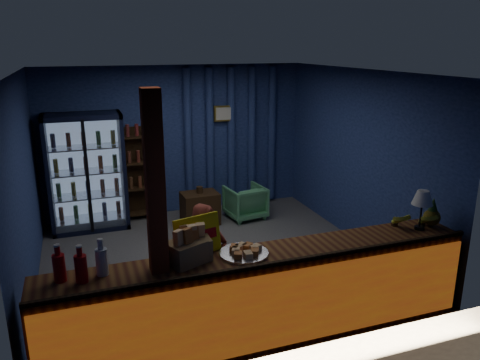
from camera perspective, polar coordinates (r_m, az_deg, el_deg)
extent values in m
plane|color=#515154|center=(6.71, -3.34, -9.75)|extent=(4.60, 4.60, 0.00)
plane|color=navy|center=(8.33, -7.77, 4.79)|extent=(4.60, 0.00, 4.60)
plane|color=navy|center=(4.28, 4.75, -6.32)|extent=(4.60, 0.00, 4.60)
plane|color=navy|center=(6.06, -24.91, -0.99)|extent=(0.00, 4.40, 4.40)
plane|color=navy|center=(7.20, 14.34, 2.61)|extent=(0.00, 4.40, 4.40)
plane|color=#472D19|center=(6.04, -3.75, 13.02)|extent=(4.60, 4.60, 0.00)
cube|color=brown|center=(4.90, 3.04, -13.98)|extent=(4.40, 0.55, 0.95)
cube|color=red|center=(4.67, 4.45, -15.65)|extent=(4.35, 0.02, 0.81)
cube|color=#362111|center=(4.45, 4.49, -10.10)|extent=(4.40, 0.04, 0.04)
cube|color=maroon|center=(4.27, -10.01, -6.60)|extent=(0.16, 0.16, 2.60)
cube|color=black|center=(8.16, -18.25, 1.35)|extent=(1.20, 0.06, 1.90)
cube|color=black|center=(7.91, -22.29, 0.48)|extent=(0.06, 0.60, 1.90)
cube|color=black|center=(7.93, -14.07, 1.26)|extent=(0.06, 0.60, 1.90)
cube|color=black|center=(7.72, -18.78, 7.39)|extent=(1.20, 0.60, 0.08)
cube|color=black|center=(8.18, -17.62, -5.28)|extent=(1.20, 0.60, 0.08)
cube|color=#99B2D8|center=(8.11, -18.23, 1.26)|extent=(1.08, 0.02, 1.74)
cube|color=white|center=(7.63, -18.10, 0.35)|extent=(1.12, 0.02, 1.78)
cube|color=black|center=(7.61, -18.10, 0.31)|extent=(0.05, 0.05, 1.80)
cube|color=silver|center=(8.13, -17.69, -4.43)|extent=(1.08, 0.48, 0.02)
cylinder|color=#AB3F18|center=(8.10, -20.95, -3.87)|extent=(0.07, 0.07, 0.22)
cylinder|color=#1B6A1A|center=(8.09, -19.36, -3.72)|extent=(0.07, 0.07, 0.22)
cylinder|color=#9A8D17|center=(8.09, -17.77, -3.57)|extent=(0.07, 0.07, 0.22)
cylinder|color=#17164F|center=(8.10, -16.19, -3.41)|extent=(0.07, 0.07, 0.22)
cylinder|color=maroon|center=(8.11, -14.60, -3.26)|extent=(0.07, 0.07, 0.22)
cube|color=silver|center=(8.01, -17.94, -1.75)|extent=(1.08, 0.48, 0.02)
cylinder|color=#1B6A1A|center=(7.98, -21.24, -1.16)|extent=(0.07, 0.07, 0.22)
cylinder|color=#9A8D17|center=(7.97, -19.63, -1.01)|extent=(0.07, 0.07, 0.22)
cylinder|color=#17164F|center=(7.97, -18.02, -0.86)|extent=(0.07, 0.07, 0.22)
cylinder|color=maroon|center=(7.97, -16.41, -0.71)|extent=(0.07, 0.07, 0.22)
cylinder|color=#AB3F18|center=(7.99, -14.80, -0.55)|extent=(0.07, 0.07, 0.22)
cube|color=silver|center=(7.90, -18.19, 1.01)|extent=(1.08, 0.48, 0.02)
cylinder|color=#9A8D17|center=(7.87, -21.54, 1.62)|extent=(0.07, 0.07, 0.22)
cylinder|color=#17164F|center=(7.87, -19.91, 1.77)|extent=(0.07, 0.07, 0.22)
cylinder|color=maroon|center=(7.87, -18.27, 1.93)|extent=(0.07, 0.07, 0.22)
cylinder|color=#AB3F18|center=(7.87, -16.64, 2.08)|extent=(0.07, 0.07, 0.22)
cylinder|color=#1B6A1A|center=(7.88, -15.01, 2.23)|extent=(0.07, 0.07, 0.22)
cube|color=silver|center=(7.81, -18.45, 3.84)|extent=(1.08, 0.48, 0.02)
cylinder|color=#17164F|center=(7.79, -21.84, 4.46)|extent=(0.07, 0.07, 0.22)
cylinder|color=maroon|center=(7.78, -20.19, 4.62)|extent=(0.07, 0.07, 0.22)
cylinder|color=#AB3F18|center=(7.78, -18.53, 4.78)|extent=(0.07, 0.07, 0.22)
cylinder|color=#1B6A1A|center=(7.79, -16.88, 4.93)|extent=(0.07, 0.07, 0.22)
cylinder|color=#9A8D17|center=(7.80, -15.23, 5.08)|extent=(0.07, 0.07, 0.22)
cube|color=#362111|center=(8.28, -12.30, 0.94)|extent=(0.50, 0.02, 1.60)
cube|color=#362111|center=(8.14, -13.81, 0.56)|extent=(0.03, 0.28, 1.60)
cube|color=#362111|center=(8.19, -10.55, 0.87)|extent=(0.03, 0.28, 1.60)
cube|color=#362111|center=(8.37, -11.89, -3.91)|extent=(0.46, 0.26, 0.02)
cube|color=#362111|center=(8.23, -12.07, -0.96)|extent=(0.46, 0.26, 0.02)
cube|color=#362111|center=(8.11, -12.26, 2.07)|extent=(0.46, 0.26, 0.02)
cube|color=#362111|center=(8.01, -12.45, 5.19)|extent=(0.46, 0.26, 0.02)
cylinder|color=navy|center=(8.31, -6.33, 4.82)|extent=(0.14, 0.14, 2.50)
cylinder|color=navy|center=(8.41, -3.67, 5.02)|extent=(0.14, 0.14, 2.50)
cylinder|color=navy|center=(8.53, -1.07, 5.20)|extent=(0.14, 0.14, 2.50)
cylinder|color=navy|center=(8.66, 1.45, 5.37)|extent=(0.14, 0.14, 2.50)
cylinder|color=navy|center=(8.81, 3.89, 5.53)|extent=(0.14, 0.14, 2.50)
cube|color=gold|center=(8.37, -1.99, 8.11)|extent=(0.36, 0.03, 0.28)
cube|color=silver|center=(8.35, -1.94, 8.09)|extent=(0.30, 0.01, 0.22)
imported|color=maroon|center=(5.04, -4.05, -10.40)|extent=(0.56, 0.44, 1.36)
imported|color=#54A86D|center=(8.15, 0.64, -2.69)|extent=(0.69, 0.71, 0.58)
cube|color=#362111|center=(7.92, -4.89, -3.46)|extent=(0.62, 0.46, 0.54)
cylinder|color=#362111|center=(7.81, -4.95, -1.20)|extent=(0.11, 0.11, 0.11)
cube|color=yellow|center=(4.61, -5.20, -6.75)|extent=(0.50, 0.22, 0.39)
cube|color=#A80B10|center=(4.59, -5.13, -6.84)|extent=(0.40, 0.13, 0.10)
cylinder|color=#A80B10|center=(4.41, -21.16, -9.98)|extent=(0.11, 0.11, 0.25)
cylinder|color=#A80B10|center=(4.34, -21.39, -7.94)|extent=(0.05, 0.05, 0.10)
cylinder|color=white|center=(4.32, -21.45, -7.44)|extent=(0.05, 0.05, 0.02)
cylinder|color=#A80B10|center=(4.33, -18.80, -10.23)|extent=(0.11, 0.11, 0.25)
cylinder|color=#A80B10|center=(4.26, -19.01, -8.15)|extent=(0.05, 0.05, 0.10)
cylinder|color=white|center=(4.24, -19.06, -7.64)|extent=(0.05, 0.05, 0.02)
cylinder|color=silver|center=(4.40, -16.49, -9.55)|extent=(0.11, 0.11, 0.25)
cylinder|color=silver|center=(4.33, -16.67, -7.50)|extent=(0.05, 0.05, 0.10)
cylinder|color=white|center=(4.32, -16.72, -7.00)|extent=(0.05, 0.05, 0.02)
cube|color=tan|center=(4.47, -6.62, -8.74)|extent=(0.42, 0.38, 0.22)
cube|color=#FD9E38|center=(4.36, -7.59, -6.93)|extent=(0.10, 0.09, 0.14)
cube|color=#CA5C25|center=(4.40, -6.70, -6.65)|extent=(0.10, 0.09, 0.14)
cube|color=#FD9E38|center=(4.45, -5.83, -6.38)|extent=(0.10, 0.09, 0.14)
cube|color=tan|center=(4.56, -5.72, -8.27)|extent=(0.32, 0.27, 0.21)
cube|color=#FD9E38|center=(4.47, -6.78, -6.42)|extent=(0.09, 0.06, 0.13)
cube|color=#CA5C25|center=(4.49, -5.78, -6.30)|extent=(0.09, 0.06, 0.13)
cube|color=#FD9E38|center=(4.51, -4.79, -6.18)|extent=(0.09, 0.06, 0.13)
cylinder|color=silver|center=(4.64, 0.47, -8.93)|extent=(0.49, 0.49, 0.03)
cube|color=#FD9E38|center=(4.66, 1.59, -8.32)|extent=(0.11, 0.07, 0.05)
cube|color=#CA5C25|center=(4.71, 0.96, -8.04)|extent=(0.13, 0.13, 0.05)
cube|color=#FD9E38|center=(4.71, 0.06, -8.02)|extent=(0.07, 0.11, 0.05)
cube|color=#CA5C25|center=(4.67, -0.61, -8.27)|extent=(0.13, 0.13, 0.05)
cube|color=#FD9E38|center=(4.60, -0.67, -8.65)|extent=(0.11, 0.07, 0.05)
cube|color=#CA5C25|center=(4.55, -0.05, -8.95)|extent=(0.13, 0.13, 0.05)
cube|color=#FD9E38|center=(4.55, 0.89, -8.96)|extent=(0.07, 0.11, 0.05)
cube|color=#CA5C25|center=(4.59, 1.56, -8.70)|extent=(0.13, 0.13, 0.05)
cylinder|color=black|center=(5.61, 21.01, -5.45)|extent=(0.11, 0.11, 0.04)
cylinder|color=black|center=(5.56, 21.18, -3.92)|extent=(0.02, 0.02, 0.32)
cone|color=white|center=(5.50, 21.39, -2.01)|extent=(0.23, 0.23, 0.16)
sphere|color=olive|center=(5.73, 22.33, -4.23)|extent=(0.19, 0.19, 0.19)
cone|color=#2B581E|center=(5.67, 22.50, -2.73)|extent=(0.11, 0.11, 0.15)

